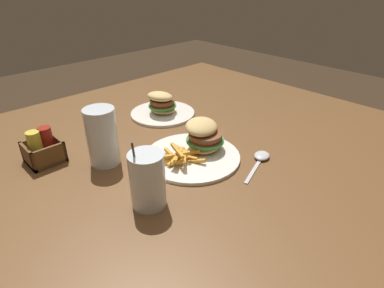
% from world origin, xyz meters
% --- Properties ---
extents(dining_table, '(1.61, 1.37, 0.75)m').
position_xyz_m(dining_table, '(0.00, 0.00, 0.69)').
color(dining_table, brown).
rests_on(dining_table, ground_plane).
extents(meal_plate_near, '(0.28, 0.28, 0.11)m').
position_xyz_m(meal_plate_near, '(0.04, -0.06, 0.78)').
color(meal_plate_near, white).
rests_on(meal_plate_near, dining_table).
extents(beer_glass, '(0.09, 0.09, 0.17)m').
position_xyz_m(beer_glass, '(-0.18, 0.09, 0.83)').
color(beer_glass, silver).
rests_on(beer_glass, dining_table).
extents(juice_glass, '(0.08, 0.08, 0.18)m').
position_xyz_m(juice_glass, '(-0.20, -0.14, 0.81)').
color(juice_glass, silver).
rests_on(juice_glass, dining_table).
extents(spoon, '(0.17, 0.08, 0.02)m').
position_xyz_m(spoon, '(0.16, -0.21, 0.76)').
color(spoon, silver).
rests_on(spoon, dining_table).
extents(meal_plate_far, '(0.24, 0.24, 0.10)m').
position_xyz_m(meal_plate_far, '(0.15, 0.25, 0.78)').
color(meal_plate_far, white).
rests_on(meal_plate_far, dining_table).
extents(condiment_caddy, '(0.10, 0.09, 0.10)m').
position_xyz_m(condiment_caddy, '(-0.31, 0.22, 0.79)').
color(condiment_caddy, brown).
rests_on(condiment_caddy, dining_table).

